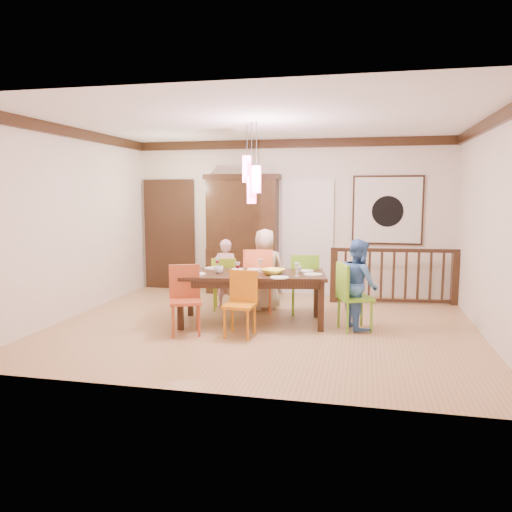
% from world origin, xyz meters
% --- Properties ---
extents(floor, '(6.00, 6.00, 0.00)m').
position_xyz_m(floor, '(0.00, 0.00, 0.00)').
color(floor, '#A98251').
rests_on(floor, ground).
extents(ceiling, '(6.00, 6.00, 0.00)m').
position_xyz_m(ceiling, '(0.00, 0.00, 2.90)').
color(ceiling, white).
rests_on(ceiling, wall_back).
extents(wall_back, '(6.00, 0.00, 6.00)m').
position_xyz_m(wall_back, '(0.00, 2.50, 1.45)').
color(wall_back, beige).
rests_on(wall_back, floor).
extents(wall_left, '(0.00, 5.00, 5.00)m').
position_xyz_m(wall_left, '(-3.00, 0.00, 1.45)').
color(wall_left, beige).
rests_on(wall_left, floor).
extents(wall_right, '(0.00, 5.00, 5.00)m').
position_xyz_m(wall_right, '(3.00, 0.00, 1.45)').
color(wall_right, beige).
rests_on(wall_right, floor).
extents(crown_molding, '(6.00, 5.00, 0.16)m').
position_xyz_m(crown_molding, '(0.00, 0.00, 2.82)').
color(crown_molding, black).
rests_on(crown_molding, wall_back).
extents(panel_door, '(1.04, 0.07, 2.24)m').
position_xyz_m(panel_door, '(-2.40, 2.45, 1.05)').
color(panel_door, black).
rests_on(panel_door, wall_back).
extents(white_doorway, '(0.97, 0.05, 2.22)m').
position_xyz_m(white_doorway, '(0.35, 2.46, 1.05)').
color(white_doorway, silver).
rests_on(white_doorway, wall_back).
extents(painting, '(1.25, 0.06, 1.25)m').
position_xyz_m(painting, '(1.80, 2.46, 1.60)').
color(painting, black).
rests_on(painting, wall_back).
extents(pendant_cluster, '(0.27, 0.21, 1.14)m').
position_xyz_m(pendant_cluster, '(-0.19, 0.13, 2.11)').
color(pendant_cluster, '#FF4C87').
rests_on(pendant_cluster, ceiling).
extents(dining_table, '(2.25, 1.31, 0.75)m').
position_xyz_m(dining_table, '(-0.19, 0.13, 0.67)').
color(dining_table, black).
rests_on(dining_table, floor).
extents(chair_far_left, '(0.46, 0.46, 0.87)m').
position_xyz_m(chair_far_left, '(-0.82, 0.89, 0.50)').
color(chair_far_left, '#8EBF21').
rests_on(chair_far_left, floor).
extents(chair_far_mid, '(0.54, 0.54, 1.03)m').
position_xyz_m(chair_far_mid, '(-0.25, 0.86, 0.59)').
color(chair_far_mid, orange).
rests_on(chair_far_mid, floor).
extents(chair_far_right, '(0.50, 0.50, 0.96)m').
position_xyz_m(chair_far_right, '(0.49, 0.88, 0.55)').
color(chair_far_right, '#61A41C').
rests_on(chair_far_right, floor).
extents(chair_near_left, '(0.55, 0.55, 0.93)m').
position_xyz_m(chair_near_left, '(-0.94, -0.64, 0.53)').
color(chair_near_left, '#A24120').
rests_on(chair_near_left, floor).
extents(chair_near_mid, '(0.42, 0.42, 0.87)m').
position_xyz_m(chair_near_mid, '(-0.20, -0.58, 0.50)').
color(chair_near_mid, '#C46E0D').
rests_on(chair_near_mid, floor).
extents(chair_end_right, '(0.56, 0.56, 0.95)m').
position_xyz_m(chair_end_right, '(1.30, 0.07, 0.54)').
color(chair_end_right, '#67A722').
rests_on(chair_end_right, floor).
extents(china_hutch, '(1.43, 0.46, 2.26)m').
position_xyz_m(china_hutch, '(-0.86, 2.30, 1.13)').
color(china_hutch, black).
rests_on(china_hutch, floor).
extents(balustrade, '(2.18, 0.29, 0.96)m').
position_xyz_m(balustrade, '(1.92, 1.95, 0.50)').
color(balustrade, black).
rests_on(balustrade, floor).
extents(person_far_left, '(0.43, 0.29, 1.15)m').
position_xyz_m(person_far_left, '(-0.84, 1.02, 0.58)').
color(person_far_left, '#E6AFC1').
rests_on(person_far_left, floor).
extents(person_far_mid, '(0.74, 0.59, 1.34)m').
position_xyz_m(person_far_mid, '(-0.18, 1.03, 0.67)').
color(person_far_mid, beige).
rests_on(person_far_mid, floor).
extents(person_end_right, '(0.70, 0.76, 1.27)m').
position_xyz_m(person_end_right, '(1.34, 0.18, 0.64)').
color(person_end_right, '#4577C2').
rests_on(person_end_right, floor).
extents(serving_bowl, '(0.42, 0.42, 0.08)m').
position_xyz_m(serving_bowl, '(0.13, 0.06, 0.79)').
color(serving_bowl, yellow).
rests_on(serving_bowl, dining_table).
extents(small_bowl, '(0.20, 0.20, 0.06)m').
position_xyz_m(small_bowl, '(-0.41, 0.12, 0.78)').
color(small_bowl, white).
rests_on(small_bowl, dining_table).
extents(cup_left, '(0.16, 0.16, 0.11)m').
position_xyz_m(cup_left, '(-0.66, -0.01, 0.80)').
color(cup_left, silver).
rests_on(cup_left, dining_table).
extents(cup_right, '(0.13, 0.13, 0.10)m').
position_xyz_m(cup_right, '(0.47, 0.27, 0.80)').
color(cup_right, silver).
rests_on(cup_right, dining_table).
extents(plate_far_left, '(0.26, 0.26, 0.01)m').
position_xyz_m(plate_far_left, '(-0.87, 0.40, 0.76)').
color(plate_far_left, white).
rests_on(plate_far_left, dining_table).
extents(plate_far_mid, '(0.26, 0.26, 0.01)m').
position_xyz_m(plate_far_mid, '(-0.21, 0.42, 0.76)').
color(plate_far_mid, white).
rests_on(plate_far_mid, dining_table).
extents(plate_far_right, '(0.26, 0.26, 0.01)m').
position_xyz_m(plate_far_right, '(0.55, 0.44, 0.76)').
color(plate_far_right, white).
rests_on(plate_far_right, dining_table).
extents(plate_near_left, '(0.26, 0.26, 0.01)m').
position_xyz_m(plate_near_left, '(-0.94, -0.17, 0.76)').
color(plate_near_left, white).
rests_on(plate_near_left, dining_table).
extents(plate_near_mid, '(0.26, 0.26, 0.01)m').
position_xyz_m(plate_near_mid, '(0.27, -0.21, 0.76)').
color(plate_near_mid, white).
rests_on(plate_near_mid, dining_table).
extents(plate_end_right, '(0.26, 0.26, 0.01)m').
position_xyz_m(plate_end_right, '(0.70, 0.15, 0.76)').
color(plate_end_right, white).
rests_on(plate_end_right, dining_table).
extents(wine_glass_a, '(0.08, 0.08, 0.19)m').
position_xyz_m(wine_glass_a, '(-0.77, 0.30, 0.84)').
color(wine_glass_a, '#590C19').
rests_on(wine_glass_a, dining_table).
extents(wine_glass_b, '(0.08, 0.08, 0.19)m').
position_xyz_m(wine_glass_b, '(-0.10, 0.28, 0.84)').
color(wine_glass_b, silver).
rests_on(wine_glass_b, dining_table).
extents(wine_glass_c, '(0.08, 0.08, 0.19)m').
position_xyz_m(wine_glass_c, '(-0.34, -0.13, 0.84)').
color(wine_glass_c, '#590C19').
rests_on(wine_glass_c, dining_table).
extents(wine_glass_d, '(0.08, 0.08, 0.19)m').
position_xyz_m(wine_glass_d, '(0.49, -0.00, 0.84)').
color(wine_glass_d, silver).
rests_on(wine_glass_d, dining_table).
extents(napkin, '(0.18, 0.14, 0.01)m').
position_xyz_m(napkin, '(-0.19, -0.28, 0.76)').
color(napkin, '#D83359').
rests_on(napkin, dining_table).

